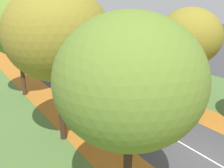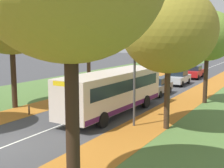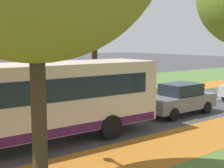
{
  "view_description": "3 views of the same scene",
  "coord_description": "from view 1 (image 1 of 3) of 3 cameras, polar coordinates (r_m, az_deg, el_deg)",
  "views": [
    {
      "loc": [
        -11.81,
        -8.1,
        8.76
      ],
      "look_at": [
        0.51,
        10.93,
        1.47
      ],
      "focal_mm": 42.0,
      "sensor_mm": 36.0,
      "label": 1
    },
    {
      "loc": [
        11.99,
        -9.98,
        5.44
      ],
      "look_at": [
        0.68,
        9.77,
        1.92
      ],
      "focal_mm": 50.0,
      "sensor_mm": 36.0,
      "label": 2
    },
    {
      "loc": [
        12.14,
        4.45,
        3.75
      ],
      "look_at": [
        -0.15,
        13.69,
        1.69
      ],
      "focal_mm": 50.0,
      "sensor_mm": 36.0,
      "label": 3
    }
  ],
  "objects": [
    {
      "name": "car_grey_lead",
      "position": [
        29.4,
        -4.85,
        2.08
      ],
      "size": [
        1.83,
        4.22,
        1.62
      ],
      "color": "slate",
      "rests_on": "ground"
    },
    {
      "name": "streetlamp_right",
      "position": [
        21.99,
        13.07,
        4.16
      ],
      "size": [
        1.89,
        0.28,
        6.0
      ],
      "color": "#47474C",
      "rests_on": "ground"
    },
    {
      "name": "tree_left_near",
      "position": [
        15.9,
        -11.84,
        10.56
      ],
      "size": [
        6.25,
        6.25,
        9.68
      ],
      "color": "#382619",
      "rests_on": "ground"
    },
    {
      "name": "road_centre_line",
      "position": [
        31.71,
        -9.73,
        1.54
      ],
      "size": [
        0.12,
        80.0,
        0.01
      ],
      "primitive_type": "cube",
      "color": "silver",
      "rests_on": "ground"
    },
    {
      "name": "tree_left_mid",
      "position": [
        25.42,
        -19.87,
        11.65
      ],
      "size": [
        5.82,
        5.82,
        9.11
      ],
      "color": "#422D1E",
      "rests_on": "ground"
    },
    {
      "name": "tree_right_mid",
      "position": [
        29.87,
        4.39,
        11.4
      ],
      "size": [
        4.42,
        4.42,
        7.45
      ],
      "color": "#382619",
      "rests_on": "ground"
    },
    {
      "name": "grass_verge_right",
      "position": [
        36.16,
        3.76,
        3.78
      ],
      "size": [
        12.0,
        90.0,
        0.01
      ],
      "primitive_type": "cube",
      "color": "#517538",
      "rests_on": "ground"
    },
    {
      "name": "leaf_litter_left",
      "position": [
        24.84,
        -13.9,
        -3.34
      ],
      "size": [
        2.8,
        60.0,
        0.0
      ],
      "primitive_type": "cube",
      "color": "#B26B23",
      "rests_on": "grass_verge_left"
    },
    {
      "name": "tree_left_nearest",
      "position": [
        9.41,
        3.83,
        0.69
      ],
      "size": [
        5.52,
        5.52,
        8.49
      ],
      "color": "#382619",
      "rests_on": "ground"
    },
    {
      "name": "leaf_litter_right",
      "position": [
        28.88,
        3.51,
        0.16
      ],
      "size": [
        2.8,
        60.0,
        0.0
      ],
      "primitive_type": "cube",
      "color": "#B26B23",
      "rests_on": "grass_verge_right"
    },
    {
      "name": "car_silver_following",
      "position": [
        35.4,
        -10.37,
        4.57
      ],
      "size": [
        1.84,
        4.23,
        1.62
      ],
      "color": "#B7BABF",
      "rests_on": "ground"
    },
    {
      "name": "car_red_third_in_line",
      "position": [
        41.23,
        -13.8,
        6.21
      ],
      "size": [
        1.9,
        4.26,
        1.62
      ],
      "color": "#B21919",
      "rests_on": "ground"
    },
    {
      "name": "bus",
      "position": [
        22.48,
        5.09,
        -0.54
      ],
      "size": [
        2.84,
        10.45,
        2.98
      ],
      "color": "beige",
      "rests_on": "ground"
    },
    {
      "name": "ground_plane",
      "position": [
        16.79,
        19.86,
        -14.82
      ],
      "size": [
        160.0,
        160.0,
        0.0
      ],
      "primitive_type": "plane",
      "color": "#424244"
    },
    {
      "name": "bollard_third",
      "position": [
        18.03,
        -1.51,
        -10.11
      ],
      "size": [
        0.12,
        0.12,
        0.63
      ],
      "primitive_type": "cylinder",
      "color": "#4C3823",
      "rests_on": "ground"
    },
    {
      "name": "bollard_second",
      "position": [
        15.92,
        4.42,
        -14.41
      ],
      "size": [
        0.12,
        0.12,
        0.56
      ],
      "primitive_type": "cylinder",
      "color": "#4C3823",
      "rests_on": "ground"
    },
    {
      "name": "tree_right_near",
      "position": [
        23.56,
        16.46,
        9.81
      ],
      "size": [
        5.47,
        5.47,
        8.24
      ],
      "color": "#422D1E",
      "rests_on": "ground"
    }
  ]
}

